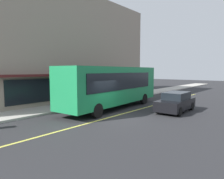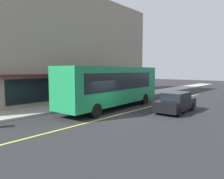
% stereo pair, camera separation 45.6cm
% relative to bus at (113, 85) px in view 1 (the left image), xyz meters
% --- Properties ---
extents(ground, '(120.00, 120.00, 0.00)m').
position_rel_bus_xyz_m(ground, '(-2.67, -1.97, -1.99)').
color(ground, '#28282B').
extents(sidewalk, '(80.00, 2.90, 0.15)m').
position_rel_bus_xyz_m(sidewalk, '(-2.67, 3.52, -1.91)').
color(sidewalk, '#B2ADA3').
rests_on(sidewalk, ground).
extents(lane_centre_stripe, '(36.00, 0.16, 0.01)m').
position_rel_bus_xyz_m(lane_centre_stripe, '(-2.67, -1.97, -1.98)').
color(lane_centre_stripe, '#D8D14C').
rests_on(lane_centre_stripe, ground).
extents(storefront_building, '(23.72, 10.03, 11.27)m').
position_rel_bus_xyz_m(storefront_building, '(0.31, 9.68, 3.65)').
color(storefront_building, gray).
rests_on(storefront_building, ground).
extents(bus, '(11.29, 3.34, 3.50)m').
position_rel_bus_xyz_m(bus, '(0.00, 0.00, 0.00)').
color(bus, '#197F47').
rests_on(bus, ground).
extents(car_black, '(4.36, 1.98, 1.52)m').
position_rel_bus_xyz_m(car_black, '(2.03, -4.64, -1.24)').
color(car_black, black).
rests_on(car_black, ground).
extents(pedestrian_mid_block, '(0.34, 0.34, 1.55)m').
position_rel_bus_xyz_m(pedestrian_mid_block, '(6.80, 2.94, -0.92)').
color(pedestrian_mid_block, black).
rests_on(pedestrian_mid_block, sidewalk).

